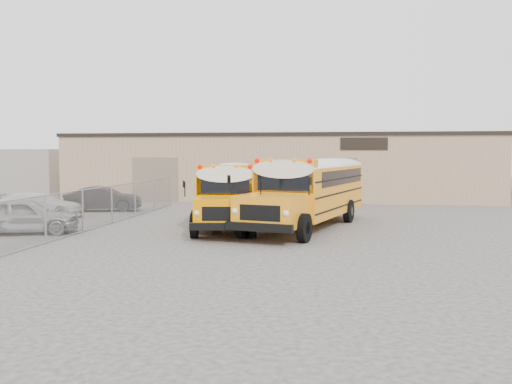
# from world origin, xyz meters

# --- Properties ---
(ground) EXTENTS (120.00, 120.00, 0.00)m
(ground) POSITION_xyz_m (0.00, 0.00, 0.00)
(ground) COLOR #393634
(ground) RESTS_ON ground
(warehouse) EXTENTS (30.20, 10.20, 4.67)m
(warehouse) POSITION_xyz_m (-0.00, 19.99, 2.37)
(warehouse) COLOR tan
(warehouse) RESTS_ON ground
(chainlink_fence) EXTENTS (0.07, 18.07, 1.81)m
(chainlink_fence) POSITION_xyz_m (-6.00, 3.00, 0.90)
(chainlink_fence) COLOR gray
(chainlink_fence) RESTS_ON ground
(distant_building_left) EXTENTS (8.00, 6.00, 3.60)m
(distant_building_left) POSITION_xyz_m (-22.00, 22.00, 1.80)
(distant_building_left) COLOR gray
(distant_building_left) RESTS_ON ground
(school_bus_left) EXTENTS (3.78, 10.06, 2.87)m
(school_bus_left) POSITION_xyz_m (-1.28, 9.26, 1.66)
(school_bus_left) COLOR orange
(school_bus_left) RESTS_ON ground
(school_bus_right) EXTENTS (5.17, 11.01, 3.13)m
(school_bus_right) POSITION_xyz_m (4.88, 9.61, 1.81)
(school_bus_right) COLOR orange
(school_bus_right) RESTS_ON ground
(tarp_bundle) EXTENTS (1.16, 1.08, 1.46)m
(tarp_bundle) POSITION_xyz_m (-0.80, 0.50, 0.75)
(tarp_bundle) COLOR black
(tarp_bundle) RESTS_ON ground
(car_silver) EXTENTS (4.66, 3.05, 1.48)m
(car_silver) POSITION_xyz_m (-8.20, -0.76, 0.74)
(car_silver) COLOR #AAA9AE
(car_silver) RESTS_ON ground
(car_white) EXTENTS (4.75, 2.59, 1.31)m
(car_white) POSITION_xyz_m (-10.74, 4.77, 0.65)
(car_white) COLOR silver
(car_white) RESTS_ON ground
(car_dark) EXTENTS (4.46, 2.43, 1.39)m
(car_dark) POSITION_xyz_m (-8.84, 8.38, 0.70)
(car_dark) COLOR black
(car_dark) RESTS_ON ground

